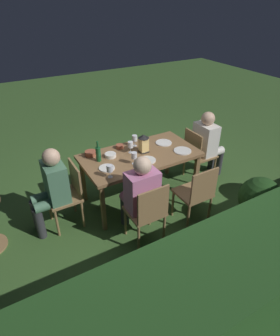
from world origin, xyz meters
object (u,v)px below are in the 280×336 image
plate_b (164,143)px  plate_d (148,160)px  person_in_cream (208,142)px  green_bottle_on_table (98,154)px  wine_glass_a (135,139)px  wine_glass_b (110,169)px  wine_glass_c (131,145)px  bowl_salad (91,153)px  potted_plant_corner (259,201)px  chair_head_far (68,192)px  chair_side_right_b (148,211)px  person_in_pink (140,192)px  person_in_green (51,187)px  plate_a (182,151)px  bowl_bread (110,155)px  wine_glass_d (134,156)px  bowl_olives (120,146)px  dining_table (140,158)px  chair_side_right_a (197,193)px  chair_head_near (197,153)px  plate_c (107,168)px  lantern_centerpiece (144,142)px

plate_b → plate_d: bearing=34.1°
person_in_cream → green_bottle_on_table: size_ratio=3.96×
green_bottle_on_table → wine_glass_a: size_ratio=1.72×
wine_glass_b → wine_glass_c: size_ratio=1.00×
person_in_cream → bowl_salad: 1.90m
bowl_salad → potted_plant_corner: (-1.57, 1.64, -0.33)m
chair_head_far → chair_side_right_b: 1.08m
person_in_pink → plate_d: bearing=-130.9°
person_in_green → plate_a: (-1.83, 0.22, 0.12)m
wine_glass_a → chair_side_right_b: bearing=68.5°
person_in_green → potted_plant_corner: 2.59m
person_in_pink → bowl_bread: 0.78m
plate_d → bowl_salad: bowl_salad is taller
wine_glass_b → wine_glass_d: 0.43m
chair_side_right_b → plate_d: chair_side_right_b is taller
bowl_olives → bowl_bread: 0.28m
person_in_pink → wine_glass_c: 0.82m
person_in_cream → plate_d: bearing=9.2°
bowl_salad → bowl_bread: bearing=140.9°
dining_table → wine_glass_d: wine_glass_d is taller
chair_side_right_a → chair_head_near: size_ratio=1.00×
plate_c → potted_plant_corner: bearing=141.6°
chair_head_near → person_in_cream: bearing=180.0°
chair_head_near → bowl_salad: size_ratio=5.40×
person_in_pink → bowl_bread: (0.02, -0.77, 0.14)m
lantern_centerpiece → bowl_bread: lantern_centerpiece is taller
chair_head_near → bowl_bread: (1.45, -0.14, 0.29)m
chair_side_right_b → green_bottle_on_table: bearing=-78.0°
wine_glass_b → plate_d: bearing=-169.4°
dining_table → plate_a: (-0.57, 0.22, 0.07)m
lantern_centerpiece → potted_plant_corner: size_ratio=0.34×
dining_table → bowl_bread: size_ratio=10.48×
wine_glass_d → bowl_bread: bearing=-59.3°
lantern_centerpiece → plate_b: (-0.40, -0.08, -0.14)m
person_in_cream → wine_glass_d: bearing=7.2°
person_in_green → bowl_olives: bearing=-164.4°
lantern_centerpiece → green_bottle_on_table: bearing=-6.9°
bowl_olives → lantern_centerpiece: bearing=132.6°
bowl_bread → plate_b: bearing=178.6°
wine_glass_c → plate_b: size_ratio=0.70×
wine_glass_c → chair_head_far: bearing=6.4°
plate_a → green_bottle_on_table: bearing=-16.8°
chair_side_right_b → person_in_pink: bearing=-90.0°
chair_head_near → wine_glass_d: size_ratio=5.15×
bowl_salad → plate_b: bearing=169.6°
bowl_bread → plate_c: bearing=56.5°
chair_side_right_a → wine_glass_c: wine_glass_c is taller
green_bottle_on_table → bowl_salad: 0.22m
green_bottle_on_table → plate_a: bearing=163.2°
dining_table → chair_side_right_a: chair_side_right_a is taller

